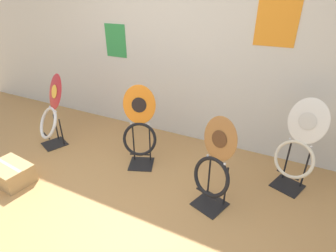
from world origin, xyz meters
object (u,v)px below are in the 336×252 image
(toilet_seat_display_woodgrain, at_px, (214,168))
(toilet_seat_display_crimson_swirl, at_px, (51,115))
(toilet_seat_display_orange_sun, at_px, (140,128))
(toilet_seat_display_white_plain, at_px, (298,149))
(storage_box, at_px, (11,173))

(toilet_seat_display_woodgrain, bearing_deg, toilet_seat_display_crimson_swirl, 175.72)
(toilet_seat_display_orange_sun, bearing_deg, toilet_seat_display_white_plain, 12.59)
(toilet_seat_display_white_plain, height_order, storage_box, toilet_seat_display_white_plain)
(toilet_seat_display_white_plain, height_order, toilet_seat_display_crimson_swirl, toilet_seat_display_white_plain)
(toilet_seat_display_orange_sun, distance_m, toilet_seat_display_crimson_swirl, 1.29)
(toilet_seat_display_woodgrain, relative_size, storage_box, 1.92)
(toilet_seat_display_white_plain, distance_m, toilet_seat_display_crimson_swirl, 2.94)
(toilet_seat_display_crimson_swirl, distance_m, storage_box, 0.87)
(toilet_seat_display_woodgrain, bearing_deg, storage_box, -163.11)
(toilet_seat_display_crimson_swirl, xyz_separation_m, toilet_seat_display_woodgrain, (2.24, -0.17, 0.01))
(toilet_seat_display_orange_sun, bearing_deg, storage_box, -140.46)
(toilet_seat_display_orange_sun, bearing_deg, toilet_seat_display_crimson_swirl, -174.98)
(toilet_seat_display_white_plain, distance_m, storage_box, 3.01)
(toilet_seat_display_woodgrain, bearing_deg, toilet_seat_display_white_plain, 44.09)
(toilet_seat_display_white_plain, bearing_deg, toilet_seat_display_crimson_swirl, -170.71)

